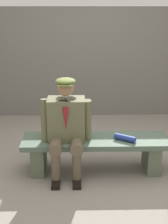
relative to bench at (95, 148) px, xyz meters
name	(u,v)px	position (x,y,z in m)	size (l,w,h in m)	color
ground_plane	(95,170)	(0.00, 0.00, -0.30)	(30.00, 30.00, 0.00)	gray
bench	(95,148)	(0.00, 0.00, 0.00)	(1.81, 0.47, 0.44)	#4A5D4D
seated_man	(66,124)	(0.36, 0.06, 0.35)	(0.61, 0.61, 1.21)	brown
rolled_magazine	(125,138)	(-0.36, 0.07, 0.17)	(0.07, 0.07, 0.27)	navy
stadium_wall	(89,62)	(0.00, -2.18, 0.67)	(12.00, 0.24, 1.95)	#65625C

